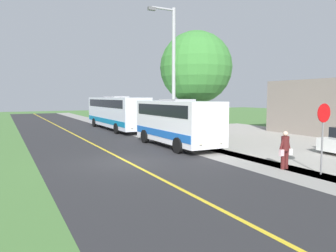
{
  "coord_description": "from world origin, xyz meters",
  "views": [
    {
      "loc": [
        5.29,
        14.3,
        3.14
      ],
      "look_at": [
        -3.5,
        -2.42,
        1.4
      ],
      "focal_mm": 33.88,
      "sensor_mm": 36.0,
      "label": 1
    }
  ],
  "objects_px": {
    "transit_bus_rear": "(116,111)",
    "pedestrian_with_bags": "(285,149)",
    "shuttle_bus_front": "(177,121)",
    "tree_curbside": "(196,68)",
    "stop_sign": "(323,126)",
    "street_light_pole": "(172,70)"
  },
  "relations": [
    {
      "from": "pedestrian_with_bags",
      "to": "stop_sign",
      "type": "bearing_deg",
      "value": 111.78
    },
    {
      "from": "shuttle_bus_front",
      "to": "street_light_pole",
      "type": "xyz_separation_m",
      "value": [
        -0.39,
        -1.32,
        3.25
      ]
    },
    {
      "from": "transit_bus_rear",
      "to": "pedestrian_with_bags",
      "type": "height_order",
      "value": "transit_bus_rear"
    },
    {
      "from": "pedestrian_with_bags",
      "to": "street_light_pole",
      "type": "bearing_deg",
      "value": -85.87
    },
    {
      "from": "pedestrian_with_bags",
      "to": "street_light_pole",
      "type": "distance_m",
      "value": 9.95
    },
    {
      "from": "tree_curbside",
      "to": "stop_sign",
      "type": "bearing_deg",
      "value": 83.53
    },
    {
      "from": "street_light_pole",
      "to": "pedestrian_with_bags",
      "type": "bearing_deg",
      "value": 94.13
    },
    {
      "from": "pedestrian_with_bags",
      "to": "transit_bus_rear",
      "type": "bearing_deg",
      "value": -86.92
    },
    {
      "from": "transit_bus_rear",
      "to": "shuttle_bus_front",
      "type": "bearing_deg",
      "value": 90.04
    },
    {
      "from": "shuttle_bus_front",
      "to": "transit_bus_rear",
      "type": "relative_size",
      "value": 0.64
    },
    {
      "from": "stop_sign",
      "to": "street_light_pole",
      "type": "xyz_separation_m",
      "value": [
        1.21,
        -10.47,
        2.93
      ]
    },
    {
      "from": "transit_bus_rear",
      "to": "tree_curbside",
      "type": "xyz_separation_m",
      "value": [
        -2.92,
        9.66,
        3.51
      ]
    },
    {
      "from": "transit_bus_rear",
      "to": "pedestrian_with_bags",
      "type": "relative_size",
      "value": 7.1
    },
    {
      "from": "transit_bus_rear",
      "to": "tree_curbside",
      "type": "distance_m",
      "value": 10.68
    },
    {
      "from": "transit_bus_rear",
      "to": "pedestrian_with_bags",
      "type": "bearing_deg",
      "value": 93.08
    },
    {
      "from": "pedestrian_with_bags",
      "to": "stop_sign",
      "type": "distance_m",
      "value": 1.84
    },
    {
      "from": "shuttle_bus_front",
      "to": "stop_sign",
      "type": "xyz_separation_m",
      "value": [
        -1.61,
        9.15,
        0.32
      ]
    },
    {
      "from": "shuttle_bus_front",
      "to": "street_light_pole",
      "type": "distance_m",
      "value": 3.53
    },
    {
      "from": "shuttle_bus_front",
      "to": "stop_sign",
      "type": "height_order",
      "value": "shuttle_bus_front"
    },
    {
      "from": "pedestrian_with_bags",
      "to": "tree_curbside",
      "type": "xyz_separation_m",
      "value": [
        -1.86,
        -10.07,
        4.37
      ]
    },
    {
      "from": "shuttle_bus_front",
      "to": "pedestrian_with_bags",
      "type": "bearing_deg",
      "value": 97.71
    },
    {
      "from": "pedestrian_with_bags",
      "to": "shuttle_bus_front",
      "type": "bearing_deg",
      "value": -82.29
    }
  ]
}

